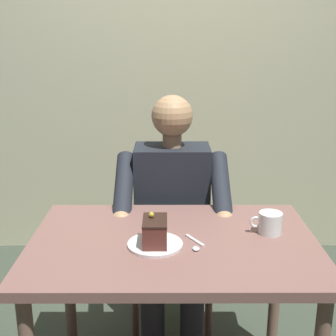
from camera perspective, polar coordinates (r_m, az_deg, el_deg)
cafe_rear_panel at (r=3.04m, az=0.34°, el=17.02°), size 6.40×0.12×3.00m
dining_table at (r=1.74m, az=0.69°, el=-11.85°), size 1.07×0.72×0.74m
chair at (r=2.39m, az=0.46°, el=-7.93°), size 0.42×0.42×0.89m
seated_person at (r=2.17m, az=0.52°, el=-6.48°), size 0.53×0.58×1.21m
dessert_plate at (r=1.65m, az=-1.64°, el=-9.63°), size 0.20×0.20×0.01m
cake_slice at (r=1.63m, az=-1.66°, el=-8.00°), size 0.09×0.14×0.11m
coffee_cup at (r=1.78m, az=12.78°, el=-6.75°), size 0.12×0.09×0.08m
dessert_spoon at (r=1.66m, az=3.48°, el=-9.66°), size 0.07×0.14×0.01m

